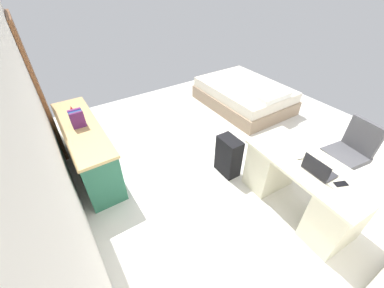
% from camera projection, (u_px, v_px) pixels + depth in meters
% --- Properties ---
extents(ground_plane, '(5.78, 5.78, 0.00)m').
position_uv_depth(ground_plane, '(232.00, 154.00, 4.00)').
color(ground_plane, silver).
extents(wall_back, '(4.69, 0.10, 2.67)m').
position_uv_depth(wall_back, '(43.00, 134.00, 2.14)').
color(wall_back, silver).
rests_on(wall_back, ground_plane).
extents(door_wooden, '(0.88, 0.05, 2.04)m').
position_uv_depth(door_wooden, '(40.00, 91.00, 3.55)').
color(door_wooden, brown).
rests_on(door_wooden, ground_plane).
extents(desk, '(1.48, 0.75, 0.74)m').
position_uv_depth(desk, '(301.00, 186.00, 2.91)').
color(desk, beige).
rests_on(desk, ground_plane).
extents(office_chair, '(0.52, 0.52, 0.94)m').
position_uv_depth(office_chair, '(347.00, 157.00, 3.30)').
color(office_chair, black).
rests_on(office_chair, ground_plane).
extents(credenza, '(1.80, 0.48, 0.77)m').
position_uv_depth(credenza, '(88.00, 148.00, 3.50)').
color(credenza, '#28664C').
rests_on(credenza, ground_plane).
extents(bed, '(1.91, 1.41, 0.58)m').
position_uv_depth(bed, '(244.00, 95.00, 5.17)').
color(bed, gray).
rests_on(bed, ground_plane).
extents(suitcase_black, '(0.36, 0.23, 0.60)m').
position_uv_depth(suitcase_black, '(228.00, 156.00, 3.48)').
color(suitcase_black, black).
rests_on(suitcase_black, ground_plane).
extents(laptop, '(0.32, 0.24, 0.21)m').
position_uv_depth(laptop, '(318.00, 170.00, 2.56)').
color(laptop, '#333338').
rests_on(laptop, desk).
extents(computer_mouse, '(0.07, 0.10, 0.03)m').
position_uv_depth(computer_mouse, '(300.00, 157.00, 2.77)').
color(computer_mouse, white).
rests_on(computer_mouse, desk).
extents(cell_phone_near_laptop, '(0.11, 0.15, 0.01)m').
position_uv_depth(cell_phone_near_laptop, '(341.00, 184.00, 2.46)').
color(cell_phone_near_laptop, black).
rests_on(cell_phone_near_laptop, desk).
extents(book_row, '(0.16, 0.17, 0.23)m').
position_uv_depth(book_row, '(77.00, 118.00, 3.21)').
color(book_row, '#562159').
rests_on(book_row, credenza).
extents(figurine_small, '(0.08, 0.08, 0.11)m').
position_uv_depth(figurine_small, '(72.00, 109.00, 3.51)').
color(figurine_small, red).
rests_on(figurine_small, credenza).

